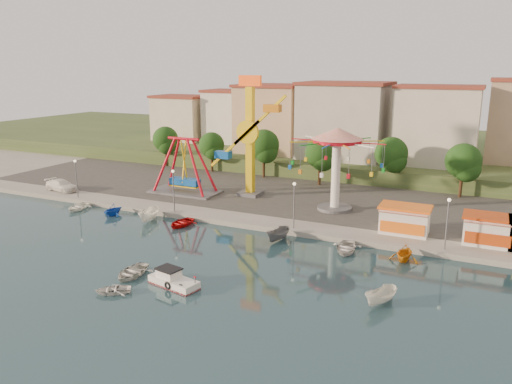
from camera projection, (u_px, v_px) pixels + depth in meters
The scene contains 36 objects.
ground at pixel (168, 261), 48.06m from camera, with size 200.00×200.00×0.00m, color #143039.
quay_deck at pixel (343, 156), 102.40m from camera, with size 200.00×100.00×0.60m, color #9E998E.
asphalt_pad at pixel (284, 188), 74.24m from camera, with size 90.00×28.00×0.01m, color #4C4944.
hill_terrace at pixel (349, 147), 106.49m from camera, with size 200.00×60.00×3.00m, color #384C26.
pirate_ship_ride at pixel (184, 167), 70.80m from camera, with size 10.00×5.00×8.00m.
kamikaze_tower at pixel (252, 140), 68.07m from camera, with size 7.67×3.10×16.50m.
wave_swinger at pixel (337, 150), 61.40m from camera, with size 11.60×11.60×10.40m.
booth_left at pixel (405, 219), 53.96m from camera, with size 5.40×3.78×3.08m.
booth_mid at pixel (490, 230), 50.48m from camera, with size 5.40×3.78×3.08m.
lamp_post_0 at pixel (77, 180), 68.62m from camera, with size 0.14×0.14×5.00m, color #59595E.
lamp_post_1 at pixel (174, 192), 62.02m from camera, with size 0.14×0.14×5.00m, color #59595E.
lamp_post_2 at pixel (294, 207), 55.41m from camera, with size 0.14×0.14×5.00m, color #59595E.
lamp_post_3 at pixel (447, 226), 48.81m from camera, with size 0.14×0.14×5.00m, color #59595E.
tree_0 at pixel (166, 139), 89.90m from camera, with size 4.60×4.60×7.19m.
tree_1 at pixel (212, 145), 85.20m from camera, with size 4.35×4.35×6.80m.
tree_2 at pixel (264, 145), 80.52m from camera, with size 5.02×5.02×7.85m.
tree_3 at pixel (320, 153), 75.21m from camera, with size 4.68×4.68×7.32m.
tree_4 at pixel (391, 153), 73.66m from camera, with size 4.86×4.86×7.60m.
tree_5 at pixel (463, 161), 67.95m from camera, with size 4.83×4.83×7.54m.
building_0 at pixel (161, 114), 100.07m from camera, with size 9.26×9.53×11.87m, color beige.
building_1 at pixel (226, 122), 100.17m from camera, with size 12.33×9.01×8.63m, color silver.
building_2 at pixel (288, 118), 94.93m from camera, with size 11.95×9.28×11.23m, color tan.
building_3 at pixel (355, 129), 86.72m from camera, with size 12.59×10.50×9.20m, color beige.
building_4 at pixel (439, 131), 84.15m from camera, with size 10.75×9.23×9.24m, color beige.
cabin_motorboat at pixel (173, 281), 42.60m from camera, with size 4.89×2.69×1.63m.
rowboat_a at pixel (132, 272), 44.53m from camera, with size 2.84×3.98×0.82m, color silver.
rowboat_b at pixel (113, 290), 41.23m from camera, with size 2.11×2.95×0.61m, color silver.
skiff at pixel (381, 297), 39.12m from camera, with size 1.32×3.52×1.36m, color silver.
van at pixel (62, 185), 72.70m from camera, with size 2.25×5.52×1.60m, color white.
moored_boat_0 at pixel (77, 207), 65.25m from camera, with size 2.66×3.72×0.77m, color white.
moored_boat_1 at pixel (113, 209), 62.71m from camera, with size 2.52×2.92×1.54m, color blue.
moored_boat_2 at pixel (149, 215), 60.40m from camera, with size 1.51×4.02×1.55m, color white.
moored_boat_3 at pixel (181, 223), 58.59m from camera, with size 2.74×3.83×0.79m, color red.
moored_boat_5 at pixel (278, 235), 53.41m from camera, with size 1.39×3.70×1.43m, color slate.
moored_boat_6 at pixel (346, 248), 50.41m from camera, with size 2.95×4.13×0.86m, color silver.
moored_boat_7 at pixel (405, 253), 47.94m from camera, with size 2.77×3.21×1.69m, color orange.
Camera 1 is at (26.87, -37.07, 18.22)m, focal length 35.00 mm.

